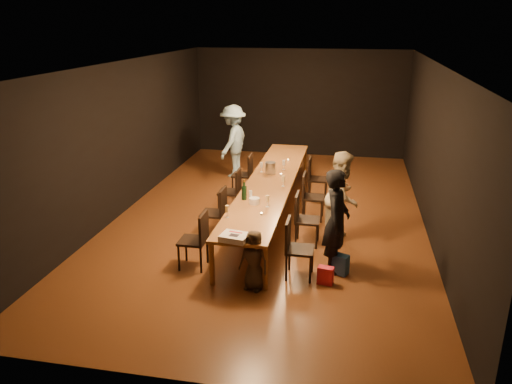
% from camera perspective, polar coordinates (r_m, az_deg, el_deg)
% --- Properties ---
extents(ground, '(10.00, 10.00, 0.00)m').
position_cam_1_polar(ground, '(10.10, 1.66, -2.72)').
color(ground, '#4A2612').
rests_on(ground, ground).
extents(room_shell, '(6.04, 10.04, 3.02)m').
position_cam_1_polar(room_shell, '(9.53, 1.78, 8.96)').
color(room_shell, black).
rests_on(room_shell, ground).
extents(table, '(0.90, 6.00, 0.75)m').
position_cam_1_polar(table, '(9.86, 1.70, 1.07)').
color(table, brown).
rests_on(table, ground).
extents(chair_right_0, '(0.42, 0.42, 0.93)m').
position_cam_1_polar(chair_right_0, '(7.64, 5.05, -6.50)').
color(chair_right_0, black).
rests_on(chair_right_0, ground).
extents(chair_right_1, '(0.42, 0.42, 0.93)m').
position_cam_1_polar(chair_right_1, '(8.73, 5.91, -3.14)').
color(chair_right_1, black).
rests_on(chair_right_1, ground).
extents(chair_right_2, '(0.42, 0.42, 0.93)m').
position_cam_1_polar(chair_right_2, '(9.85, 6.57, -0.54)').
color(chair_right_2, black).
rests_on(chair_right_2, ground).
extents(chair_right_3, '(0.42, 0.42, 0.93)m').
position_cam_1_polar(chair_right_3, '(10.98, 7.09, 1.53)').
color(chair_right_3, black).
rests_on(chair_right_3, ground).
extents(chair_left_0, '(0.42, 0.42, 0.93)m').
position_cam_1_polar(chair_left_0, '(7.96, -7.25, -5.46)').
color(chair_left_0, black).
rests_on(chair_left_0, ground).
extents(chair_left_1, '(0.42, 0.42, 0.93)m').
position_cam_1_polar(chair_left_1, '(9.02, -4.91, -2.36)').
color(chair_left_1, black).
rests_on(chair_left_1, ground).
extents(chair_left_2, '(0.42, 0.42, 0.93)m').
position_cam_1_polar(chair_left_2, '(10.10, -3.08, 0.08)').
color(chair_left_2, black).
rests_on(chair_left_2, ground).
extents(chair_left_3, '(0.42, 0.42, 0.93)m').
position_cam_1_polar(chair_left_3, '(11.21, -1.60, 2.04)').
color(chair_left_3, black).
rests_on(chair_left_3, ground).
extents(woman_birthday, '(0.45, 0.64, 1.65)m').
position_cam_1_polar(woman_birthday, '(7.77, 9.18, -3.30)').
color(woman_birthday, black).
rests_on(woman_birthday, ground).
extents(woman_tan, '(0.78, 0.91, 1.63)m').
position_cam_1_polar(woman_tan, '(8.86, 9.83, -0.55)').
color(woman_tan, beige).
rests_on(woman_tan, ground).
extents(man_blue, '(0.87, 1.26, 1.79)m').
position_cam_1_polar(man_blue, '(12.46, -2.62, 5.83)').
color(man_blue, '#8EBCDB').
rests_on(man_blue, ground).
extents(child, '(0.51, 0.40, 0.92)m').
position_cam_1_polar(child, '(7.29, -0.24, -7.79)').
color(child, '#3F3223').
rests_on(child, ground).
extents(gift_bag_red, '(0.25, 0.17, 0.28)m').
position_cam_1_polar(gift_bag_red, '(7.62, 7.95, -9.43)').
color(gift_bag_red, red).
rests_on(gift_bag_red, ground).
extents(gift_bag_blue, '(0.30, 0.25, 0.31)m').
position_cam_1_polar(gift_bag_blue, '(7.94, 9.58, -8.14)').
color(gift_bag_blue, '#275FAA').
rests_on(gift_bag_blue, ground).
extents(birthday_cake, '(0.43, 0.37, 0.09)m').
position_cam_1_polar(birthday_cake, '(7.20, -2.47, -5.18)').
color(birthday_cake, white).
rests_on(birthday_cake, table).
extents(plate_stack, '(0.23, 0.23, 0.10)m').
position_cam_1_polar(plate_stack, '(8.58, -0.21, -1.02)').
color(plate_stack, white).
rests_on(plate_stack, table).
extents(champagne_bottle, '(0.09, 0.09, 0.37)m').
position_cam_1_polar(champagne_bottle, '(8.73, -1.36, 0.28)').
color(champagne_bottle, black).
rests_on(champagne_bottle, table).
extents(ice_bucket, '(0.23, 0.23, 0.24)m').
position_cam_1_polar(ice_bucket, '(10.26, 1.64, 2.78)').
color(ice_bucket, '#B3B4B8').
rests_on(ice_bucket, table).
extents(wineglass_0, '(0.06, 0.06, 0.21)m').
position_cam_1_polar(wineglass_0, '(7.98, -3.33, -2.24)').
color(wineglass_0, beige).
rests_on(wineglass_0, table).
extents(wineglass_1, '(0.06, 0.06, 0.21)m').
position_cam_1_polar(wineglass_1, '(8.42, 1.31, -1.06)').
color(wineglass_1, beige).
rests_on(wineglass_1, table).
extents(wineglass_2, '(0.06, 0.06, 0.21)m').
position_cam_1_polar(wineglass_2, '(8.65, -0.63, -0.51)').
color(wineglass_2, silver).
rests_on(wineglass_2, table).
extents(wineglass_3, '(0.06, 0.06, 0.21)m').
position_cam_1_polar(wineglass_3, '(9.48, 3.12, 1.25)').
color(wineglass_3, beige).
rests_on(wineglass_3, table).
extents(wineglass_4, '(0.06, 0.06, 0.21)m').
position_cam_1_polar(wineglass_4, '(10.37, 0.63, 2.85)').
color(wineglass_4, silver).
rests_on(wineglass_4, table).
extents(wineglass_5, '(0.06, 0.06, 0.21)m').
position_cam_1_polar(wineglass_5, '(10.55, 3.19, 3.11)').
color(wineglass_5, silver).
rests_on(wineglass_5, table).
extents(tealight_near, '(0.05, 0.05, 0.03)m').
position_cam_1_polar(tealight_near, '(8.11, 0.62, -2.52)').
color(tealight_near, '#B2B7B2').
rests_on(tealight_near, table).
extents(tealight_mid, '(0.05, 0.05, 0.03)m').
position_cam_1_polar(tealight_mid, '(10.18, 2.87, 2.00)').
color(tealight_mid, '#B2B7B2').
rests_on(tealight_mid, table).
extents(tealight_far, '(0.05, 0.05, 0.03)m').
position_cam_1_polar(tealight_far, '(11.24, 3.70, 3.64)').
color(tealight_far, '#B2B7B2').
rests_on(tealight_far, table).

